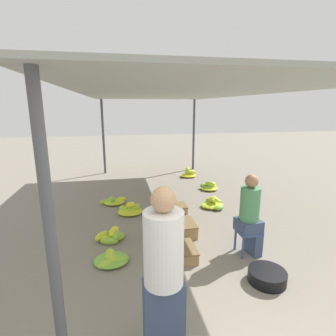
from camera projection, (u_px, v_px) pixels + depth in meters
name	position (u px, v px, depth m)	size (l,w,h in m)	color
canopy_post_front_left	(53.00, 261.00, 1.79)	(0.08, 0.08, 2.53)	#4C4C51
canopy_post_back_left	(103.00, 137.00, 8.92)	(0.08, 0.08, 2.53)	#4C4C51
canopy_post_back_right	(194.00, 135.00, 9.51)	(0.08, 0.08, 2.53)	#4C4C51
canopy_tarp	(172.00, 93.00, 5.35)	(3.60, 7.86, 0.04)	#9EA399
vendor_foreground	(164.00, 273.00, 2.30)	(0.37, 0.36, 1.66)	#384766
stool	(248.00, 235.00, 4.12)	(0.34, 0.34, 0.40)	#384C84
vendor_seated	(250.00, 214.00, 4.04)	(0.38, 0.37, 1.30)	#384766
basin_black	(267.00, 276.00, 3.49)	(0.50, 0.50, 0.16)	black
banana_pile_left_0	(110.00, 236.00, 4.58)	(0.55, 0.48, 0.21)	#8BBC33
banana_pile_left_1	(112.00, 260.00, 3.91)	(0.52, 0.53, 0.14)	#A0C42F
banana_pile_left_2	(130.00, 209.00, 5.75)	(0.56, 0.56, 0.27)	#A2C52F
banana_pile_left_3	(114.00, 201.00, 6.29)	(0.67, 0.43, 0.20)	yellow
banana_pile_right_0	(209.00, 187.00, 7.33)	(0.50, 0.50, 0.25)	#75B337
banana_pile_right_1	(188.00, 173.00, 8.68)	(0.52, 0.46, 0.34)	#AECA2D
banana_pile_right_2	(213.00, 203.00, 6.09)	(0.56, 0.61, 0.25)	#C9D528
crate_near	(177.00, 208.00, 5.80)	(0.41, 0.41, 0.17)	#9E7A4C
crate_mid	(181.00, 229.00, 4.76)	(0.53, 0.53, 0.24)	#9E7A4C
crate_far	(179.00, 253.00, 4.03)	(0.52, 0.52, 0.19)	#9E7A4C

